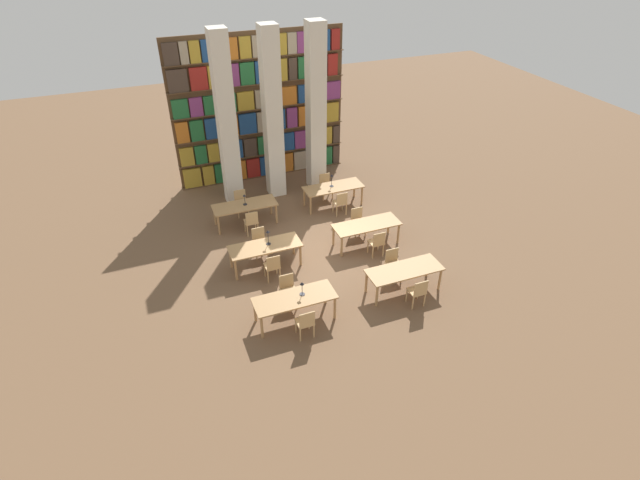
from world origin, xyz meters
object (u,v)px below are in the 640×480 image
object	(u,v)px
pillar_center	(272,116)
chair_5	(260,241)
chair_2	(418,291)
reading_table_2	(265,248)
pillar_right	(316,110)
chair_8	(251,221)
chair_9	(241,202)
chair_6	(377,242)
desk_lamp_0	(302,286)
reading_table_4	(245,207)
desk_lamp_1	(268,235)
pillar_left	(226,122)
reading_table_5	(333,189)
chair_10	(340,202)
chair_4	(273,266)
reading_table_0	(295,300)
chair_1	(288,289)
desk_lamp_3	(332,178)
chair_11	(326,185)
reading_table_1	(404,272)
chair_7	(358,220)
reading_table_3	(366,226)
desk_lamp_2	(245,198)
chair_0	(306,322)
chair_3	(393,263)

from	to	relation	value
pillar_center	chair_5	bearing A→B (deg)	-114.47
chair_2	reading_table_2	bearing A→B (deg)	136.04
pillar_right	pillar_center	bearing A→B (deg)	180.00
chair_8	chair_9	xyz separation A→B (m)	(0.00, 1.38, 0.00)
pillar_center	chair_6	xyz separation A→B (m)	(1.68, -5.02, -2.51)
desk_lamp_0	reading_table_4	xyz separation A→B (m)	(-0.24, 5.04, -0.35)
desk_lamp_1	pillar_left	bearing A→B (deg)	91.01
pillar_left	reading_table_5	size ratio (longest dim) A/B	2.81
pillar_center	reading_table_5	distance (m)	3.29
reading_table_4	chair_10	xyz separation A→B (m)	(3.24, -0.59, -0.18)
chair_4	chair_6	xyz separation A→B (m)	(3.33, -0.02, 0.00)
reading_table_0	chair_4	size ratio (longest dim) A/B	2.39
chair_5	chair_8	world-z (taller)	same
chair_1	chair_8	xyz separation A→B (m)	(-0.03, 3.70, 0.00)
desk_lamp_1	reading_table_5	world-z (taller)	desk_lamp_1
desk_lamp_3	chair_11	bearing A→B (deg)	86.91
reading_table_1	chair_7	xyz separation A→B (m)	(0.08, 3.17, -0.18)
chair_1	chair_11	xyz separation A→B (m)	(3.18, 5.18, 0.00)
reading_table_3	reading_table_1	bearing A→B (deg)	-90.97
reading_table_1	chair_7	distance (m)	3.18
reading_table_3	reading_table_4	bearing A→B (deg)	141.66
chair_6	chair_11	distance (m)	4.06
reading_table_1	chair_5	world-z (taller)	chair_5
reading_table_2	reading_table_3	bearing A→B (deg)	-0.33
pillar_left	reading_table_4	world-z (taller)	pillar_left
pillar_right	reading_table_0	distance (m)	7.90
chair_4	desk_lamp_3	xyz separation A→B (m)	(3.23, 3.39, 0.58)
reading_table_0	chair_1	size ratio (longest dim) A/B	2.39
reading_table_4	desk_lamp_2	size ratio (longest dim) A/B	5.49
chair_1	reading_table_3	size ratio (longest dim) A/B	0.42
pillar_left	chair_1	xyz separation A→B (m)	(0.05, -6.14, -2.51)
chair_10	pillar_left	bearing A→B (deg)	144.09
chair_9	chair_2	bearing A→B (deg)	116.70
chair_4	desk_lamp_2	size ratio (longest dim) A/B	2.30
pillar_left	pillar_right	xyz separation A→B (m)	(3.22, 0.00, 0.00)
chair_0	chair_3	world-z (taller)	same
reading_table_0	chair_0	bearing A→B (deg)	-86.57
pillar_left	reading_table_0	distance (m)	7.22
desk_lamp_0	reading_table_5	xyz separation A→B (m)	(3.01, 5.14, -0.35)
chair_3	reading_table_2	size ratio (longest dim) A/B	0.42
reading_table_1	reading_table_5	bearing A→B (deg)	89.70
chair_5	chair_11	size ratio (longest dim) A/B	1.00
reading_table_0	desk_lamp_2	bearing A→B (deg)	90.00
chair_1	chair_9	distance (m)	5.08
chair_0	reading_table_1	bearing A→B (deg)	12.66
chair_1	chair_8	size ratio (longest dim) A/B	1.00
chair_5	pillar_left	bearing A→B (deg)	-90.60
chair_1	chair_6	world-z (taller)	same
pillar_right	chair_1	world-z (taller)	pillar_right
pillar_center	chair_6	bearing A→B (deg)	-71.48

